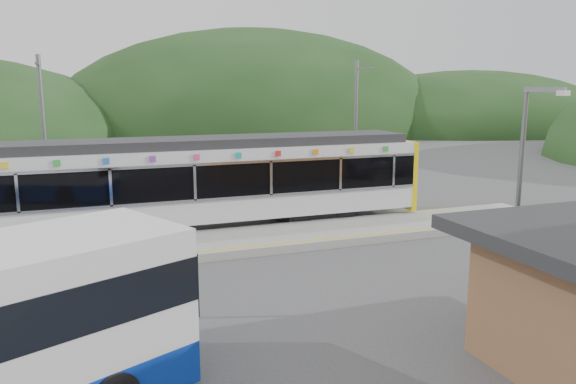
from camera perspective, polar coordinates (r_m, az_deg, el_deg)
name	(u,v)px	position (r m, az deg, el deg)	size (l,w,h in m)	color
ground	(280,271)	(17.92, -0.77, -8.04)	(120.00, 120.00, 0.00)	#4C4C4F
hills	(372,219)	(25.05, 8.50, -2.73)	(146.00, 149.00, 26.00)	#1E3D19
platform	(250,240)	(20.88, -3.85, -4.91)	(26.00, 3.20, 0.30)	#9E9E99
yellow_line	(261,245)	(19.64, -2.76, -5.44)	(26.00, 0.10, 0.01)	yellow
train	(175,182)	(22.55, -11.37, 1.05)	(20.44, 3.01, 3.74)	black
catenary_mast_west	(44,140)	(24.66, -23.50, 4.90)	(0.18, 1.80, 7.00)	slate
catenary_mast_east	(356,130)	(27.73, 6.90, 6.24)	(0.18, 1.80, 7.00)	slate
lamp_post	(523,181)	(14.95, 22.79, 1.00)	(0.45, 1.07, 5.77)	slate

